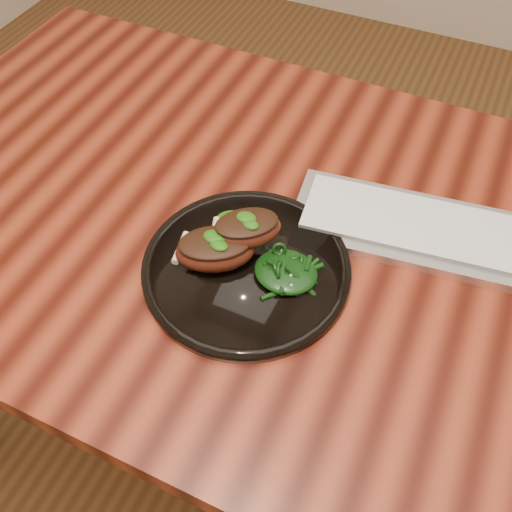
# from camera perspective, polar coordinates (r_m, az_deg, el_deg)

# --- Properties ---
(desk) EXTENTS (1.60, 0.80, 0.75)m
(desk) POSITION_cam_1_polar(r_m,az_deg,el_deg) (0.90, 8.91, -2.56)
(desk) COLOR #360D06
(desk) RESTS_ON ground
(plate) EXTENTS (0.29, 0.29, 0.02)m
(plate) POSITION_cam_1_polar(r_m,az_deg,el_deg) (0.79, -0.98, -1.18)
(plate) COLOR black
(plate) RESTS_ON desk
(lamb_chop_front) EXTENTS (0.13, 0.12, 0.05)m
(lamb_chop_front) POSITION_cam_1_polar(r_m,az_deg,el_deg) (0.77, -4.16, 0.71)
(lamb_chop_front) COLOR #47180D
(lamb_chop_front) RESTS_ON plate
(lamb_chop_back) EXTENTS (0.11, 0.11, 0.04)m
(lamb_chop_back) POSITION_cam_1_polar(r_m,az_deg,el_deg) (0.78, -0.99, 2.77)
(lamb_chop_back) COLOR #47180D
(lamb_chop_back) RESTS_ON plate
(herb_smear) EXTENTS (0.08, 0.05, 0.01)m
(herb_smear) POSITION_cam_1_polar(r_m,az_deg,el_deg) (0.83, -1.42, 3.13)
(herb_smear) COLOR #114307
(herb_smear) RESTS_ON plate
(greens_heap) EXTENTS (0.09, 0.08, 0.03)m
(greens_heap) POSITION_cam_1_polar(r_m,az_deg,el_deg) (0.76, 3.02, -1.31)
(greens_heap) COLOR black
(greens_heap) RESTS_ON plate
(keyboard) EXTENTS (0.49, 0.20, 0.02)m
(keyboard) POSITION_cam_1_polar(r_m,az_deg,el_deg) (0.88, 19.22, 1.84)
(keyboard) COLOR silver
(keyboard) RESTS_ON desk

